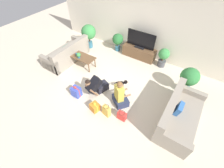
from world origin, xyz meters
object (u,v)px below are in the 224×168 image
sofa_left (67,54)px  sofa_right (179,116)px  coffee_table (82,57)px  potted_plant_back_right (163,56)px  gift_bag_a (122,116)px  dog (122,83)px  potted_plant_corner_right (189,78)px  tv (141,41)px  person_sitting (120,96)px  potted_plant_corner_left (89,33)px  person_kneeling (97,86)px  tv_console (139,52)px  potted_plant_back_left (118,40)px  gift_bag_b (106,111)px  gift_box_b (76,92)px  gift_box_a (95,107)px  tabletop_plant (79,55)px  mug (77,54)px

sofa_left → sofa_right: 4.83m
coffee_table → potted_plant_back_right: potted_plant_back_right is taller
gift_bag_a → dog: bearing=120.9°
coffee_table → sofa_right: bearing=-7.3°
sofa_left → potted_plant_corner_right: size_ratio=1.95×
sofa_left → tv: (2.45, 1.86, 0.50)m
coffee_table → person_sitting: size_ratio=1.13×
potted_plant_back_right → potted_plant_corner_left: bearing=-171.7°
potted_plant_back_right → person_kneeling: 2.95m
tv_console → potted_plant_corner_right: bearing=-24.3°
tv → potted_plant_corner_right: tv is taller
potted_plant_back_left → person_kneeling: (0.78, -2.62, -0.19)m
person_sitting → potted_plant_corner_right: bearing=-98.3°
coffee_table → potted_plant_corner_right: potted_plant_corner_right is taller
sofa_right → dog: sofa_right is taller
sofa_left → gift_bag_b: size_ratio=4.77×
sofa_right → gift_box_b: size_ratio=4.53×
coffee_table → gift_box_a: size_ratio=3.19×
potted_plant_corner_left → potted_plant_corner_right: size_ratio=1.10×
coffee_table → potted_plant_corner_left: (-0.64, 1.26, 0.33)m
tv_console → dog: (0.32, -2.03, -0.01)m
sofa_right → coffee_table: bearing=82.7°
gift_box_b → tabletop_plant: bearing=126.6°
potted_plant_back_left → gift_bag_a: potted_plant_back_left is taller
sofa_left → dog: 2.77m
gift_box_a → gift_bag_b: gift_bag_b is taller
sofa_left → gift_bag_a: size_ratio=6.29×
potted_plant_back_left → gift_bag_b: size_ratio=1.99×
potted_plant_corner_left → gift_box_a: 3.71m
person_kneeling → dog: size_ratio=2.17×
mug → coffee_table: bearing=12.0°
mug → tv_console: bearing=44.5°
potted_plant_corner_right → gift_bag_b: 2.85m
tv_console → tv: (0.00, 0.00, 0.55)m
person_kneeling → gift_bag_b: size_ratio=2.08×
tv_console → gift_box_b: tv_console is taller
gift_box_b → gift_bag_b: (1.29, -0.08, 0.01)m
sofa_right → gift_box_b: 3.25m
potted_plant_back_right → person_sitting: (-0.45, -2.59, -0.13)m
gift_box_b → gift_bag_a: size_ratio=1.39×
tv → dog: 2.13m
potted_plant_back_right → tabletop_plant: size_ratio=3.57×
sofa_right → gift_bag_b: size_ratio=4.77×
gift_bag_a → person_sitting: bearing=126.8°
person_kneeling → person_sitting: 0.89m
gift_box_b → sofa_left: bearing=142.1°
sofa_left → potted_plant_back_left: size_ratio=2.40×
coffee_table → gift_bag_b: 2.61m
person_kneeling → gift_bag_b: (0.78, -0.57, -0.14)m
coffee_table → gift_box_b: 1.64m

